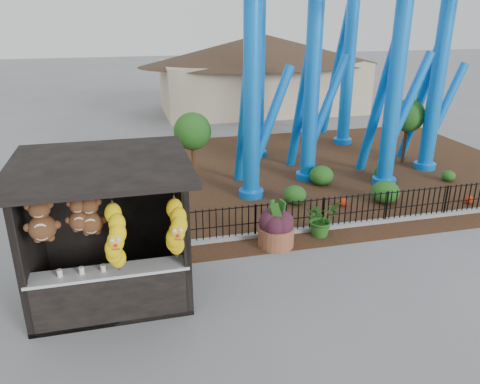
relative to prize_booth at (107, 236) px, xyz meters
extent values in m
plane|color=slate|center=(3.00, -0.91, -1.53)|extent=(120.00, 120.00, 0.00)
cube|color=#331E11|center=(7.00, 7.09, -1.52)|extent=(18.00, 12.00, 0.02)
cube|color=gray|center=(7.00, 2.09, -1.47)|extent=(18.00, 0.18, 0.12)
cube|color=black|center=(0.00, 0.29, -1.48)|extent=(3.20, 2.60, 0.10)
cube|color=black|center=(0.00, 1.53, -0.03)|extent=(3.20, 0.12, 3.00)
cube|color=black|center=(-1.54, 0.29, -0.03)|extent=(0.12, 2.60, 3.00)
cube|color=black|center=(1.54, 0.29, -0.03)|extent=(0.12, 2.60, 3.00)
cube|color=black|center=(0.00, 0.04, 1.53)|extent=(3.50, 3.40, 0.12)
cube|color=black|center=(-1.53, -0.94, -0.03)|extent=(0.14, 0.14, 3.00)
cube|color=black|center=(1.53, -0.94, -0.03)|extent=(0.14, 0.14, 3.00)
cube|color=black|center=(0.00, -0.76, -0.98)|extent=(3.00, 0.50, 1.10)
cube|color=silver|center=(0.00, -0.76, -0.41)|extent=(3.10, 0.55, 0.06)
cylinder|color=black|center=(0.00, -1.16, 1.32)|extent=(2.90, 0.04, 0.04)
cylinder|color=blue|center=(4.50, 5.09, 1.97)|extent=(0.56, 0.56, 7.00)
cylinder|color=blue|center=(4.50, 5.09, -1.41)|extent=(0.84, 0.84, 0.24)
cylinder|color=blue|center=(7.00, 6.29, 2.12)|extent=(0.56, 0.56, 7.30)
cylinder|color=blue|center=(7.00, 6.29, -1.41)|extent=(0.84, 0.84, 0.24)
cylinder|color=blue|center=(9.50, 5.09, 2.22)|extent=(0.56, 0.56, 7.50)
cylinder|color=blue|center=(9.50, 5.09, -1.41)|extent=(0.84, 0.84, 0.24)
cylinder|color=blue|center=(12.00, 6.29, 1.77)|extent=(0.56, 0.56, 6.60)
cylinder|color=blue|center=(12.00, 6.29, -1.41)|extent=(0.84, 0.84, 0.24)
cylinder|color=blue|center=(6.00, 9.59, 3.22)|extent=(0.56, 0.56, 9.50)
cylinder|color=blue|center=(6.00, 9.59, -1.41)|extent=(0.84, 0.84, 0.24)
cylinder|color=blue|center=(10.50, 10.59, 3.72)|extent=(0.56, 0.56, 10.50)
cylinder|color=blue|center=(10.50, 10.59, -1.41)|extent=(0.84, 0.84, 0.24)
cylinder|color=blue|center=(4.50, 5.99, 1.10)|extent=(0.36, 2.21, 5.85)
cylinder|color=blue|center=(5.20, 5.39, 0.92)|extent=(1.62, 0.32, 3.73)
cylinder|color=blue|center=(7.00, 7.19, 1.21)|extent=(0.36, 2.29, 6.10)
cylinder|color=blue|center=(7.70, 6.59, 1.03)|extent=(1.67, 0.32, 3.88)
cylinder|color=blue|center=(9.50, 5.99, 1.28)|extent=(0.36, 2.34, 6.26)
cylinder|color=blue|center=(10.20, 5.39, 1.10)|extent=(1.71, 0.32, 3.99)
cylinder|color=blue|center=(12.00, 7.19, 0.95)|extent=(0.36, 2.10, 5.53)
cylinder|color=blue|center=(12.70, 6.59, 0.78)|extent=(1.54, 0.32, 3.52)
cylinder|color=brown|center=(4.20, 1.50, -1.25)|extent=(1.16, 1.16, 0.56)
ellipsoid|color=#31131E|center=(4.20, 1.50, -0.65)|extent=(0.70, 0.70, 0.64)
imported|color=#225719|center=(5.61, 1.79, -1.01)|extent=(1.11, 1.02, 1.03)
ellipsoid|color=#1E4E17|center=(5.70, 4.12, -1.21)|extent=(0.75, 0.75, 0.60)
ellipsoid|color=#1E4E17|center=(8.59, 3.48, -1.15)|extent=(0.91, 0.91, 0.73)
ellipsoid|color=#1E4E17|center=(9.73, 5.54, -1.24)|extent=(0.68, 0.68, 0.55)
ellipsoid|color=#1E4E17|center=(7.25, 5.55, -1.17)|extent=(0.87, 0.87, 0.69)
ellipsoid|color=#1E4E17|center=(11.95, 4.77, -1.32)|extent=(0.49, 0.49, 0.40)
sphere|color=#B4290C|center=(4.69, 3.44, -1.37)|extent=(0.28, 0.28, 0.28)
sphere|color=#B4290C|center=(7.13, 3.52, -1.37)|extent=(0.28, 0.28, 0.28)
sphere|color=#B4290C|center=(9.22, 3.98, -1.37)|extent=(0.28, 0.28, 0.28)
sphere|color=#B4290C|center=(11.19, 2.70, -1.37)|extent=(0.28, 0.28, 0.28)
cube|color=#BFAD8C|center=(9.00, 19.09, -0.03)|extent=(12.00, 6.00, 3.00)
cone|color=#332319|center=(9.00, 19.09, 2.37)|extent=(15.00, 15.00, 1.80)
camera|label=1|loc=(0.55, -9.10, 4.35)|focal=35.00mm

